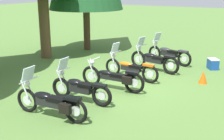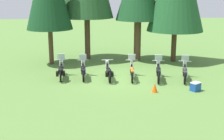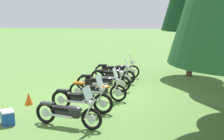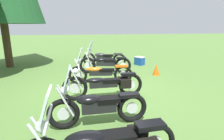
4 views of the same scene
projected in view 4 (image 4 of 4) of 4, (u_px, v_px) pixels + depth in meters
The scene contains 8 objects.
ground_plane at pixel (104, 90), 6.10m from camera, with size 80.00×80.00×0.00m, color #547A38.
motorcycle_1 at pixel (97, 106), 3.82m from camera, with size 0.67×2.18×1.35m.
motorcycle_2 at pixel (105, 84), 5.30m from camera, with size 0.71×2.42×1.02m.
motorcycle_3 at pixel (100, 72), 6.61m from camera, with size 0.73×2.38×1.36m.
motorcycle_4 at pixel (104, 63), 8.10m from camera, with size 0.80×2.34×1.39m.
motorcycle_5 at pixel (104, 58), 9.58m from camera, with size 0.94×2.28×1.36m.
picnic_cooler at pixel (140, 61), 9.94m from camera, with size 0.61×0.58×0.46m.
traffic_cone at pixel (156, 70), 7.88m from camera, with size 0.32×0.32×0.48m, color #EA590F.
Camera 4 is at (-5.71, 0.72, 2.13)m, focal length 28.50 mm.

